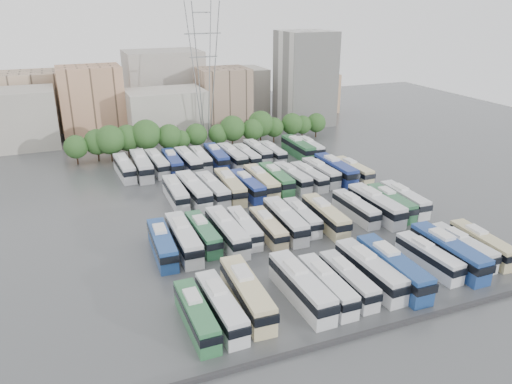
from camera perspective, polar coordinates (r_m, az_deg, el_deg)
name	(u,v)px	position (r m, az deg, el deg)	size (l,w,h in m)	color
ground	(279,215)	(85.14, 2.69, -2.68)	(220.00, 220.00, 0.00)	#424447
parapet	(400,324)	(60.53, 16.10, -14.30)	(56.00, 0.50, 0.50)	#2D2D30
tree_line	(198,133)	(120.48, -6.70, 6.75)	(65.10, 8.08, 8.77)	black
city_buildings	(152,98)	(147.10, -11.84, 10.47)	(102.00, 35.00, 20.00)	#9E998E
apartment_tower	(305,78)	(146.40, 5.61, 12.80)	(14.00, 14.00, 26.00)	silver
electricity_pylon	(204,67)	(126.45, -5.97, 14.02)	(9.00, 6.91, 33.83)	slate
bus_r0_s0	(196,315)	(57.55, -6.84, -13.75)	(2.54, 11.38, 3.57)	#2F6F42
bus_r0_s1	(221,306)	(58.49, -4.03, -12.89)	(2.89, 11.99, 3.74)	silver
bus_r0_s2	(247,293)	(60.29, -1.06, -11.45)	(3.28, 13.28, 4.14)	beige
bus_r0_s4	(301,286)	(61.79, 5.16, -10.66)	(3.09, 13.15, 4.11)	silver
bus_r0_s5	(327,285)	(62.85, 8.08, -10.47)	(2.55, 11.53, 3.62)	silver
bus_r0_s6	(348,279)	(64.53, 10.47, -9.77)	(2.43, 11.13, 3.49)	silver
bus_r0_s7	(370,270)	(66.55, 12.87, -8.70)	(3.11, 12.80, 3.99)	silver
bus_r0_s8	(393,267)	(67.65, 15.35, -8.29)	(3.13, 13.59, 4.25)	navy
bus_r0_s10	(429,257)	(72.42, 19.12, -7.01)	(2.95, 11.26, 3.50)	silver
bus_r0_s11	(449,251)	(74.07, 21.15, -6.35)	(2.97, 13.29, 4.17)	navy
bus_r0_s12	(462,247)	(76.86, 22.50, -5.79)	(2.80, 11.29, 3.52)	silver
bus_r0_s13	(482,244)	(78.81, 24.43, -5.39)	(3.01, 11.50, 3.58)	#C2B585
bus_r1_s0	(162,244)	(72.86, -10.68, -5.82)	(3.09, 12.11, 3.77)	navy
bus_r1_s1	(184,238)	(73.65, -8.29, -5.23)	(2.91, 12.91, 4.04)	silver
bus_r1_s2	(203,233)	(75.29, -6.08, -4.69)	(2.78, 11.52, 3.60)	#307048
bus_r1_s3	(227,231)	(75.09, -3.36, -4.48)	(3.06, 12.97, 4.05)	silver
bus_r1_s4	(244,227)	(76.89, -1.35, -4.04)	(2.77, 11.07, 3.45)	silver
bus_r1_s5	(268,227)	(76.88, 1.39, -4.05)	(2.68, 11.04, 3.45)	beige
bus_r1_s6	(285,220)	(78.76, 3.36, -3.21)	(3.21, 12.82, 4.00)	silver
bus_r1_s7	(302,217)	(80.86, 5.28, -2.82)	(2.77, 10.86, 3.38)	silver
bus_r1_s8	(325,215)	(81.09, 7.92, -2.68)	(3.14, 12.51, 3.90)	beige
bus_r1_s10	(356,208)	(85.22, 11.31, -1.80)	(2.66, 11.33, 3.54)	silver
bus_r1_s11	(376,205)	(86.47, 13.55, -1.42)	(3.18, 13.33, 4.16)	silver
bus_r1_s12	(391,202)	(88.74, 15.15, -1.14)	(2.90, 11.89, 3.71)	#2A633D
bus_r1_s13	(404,199)	(90.89, 16.57, -0.75)	(2.88, 11.83, 3.69)	silver
bus_r2_s2	(176,192)	(91.04, -9.18, -0.05)	(2.78, 11.99, 3.75)	silver
bus_r2_s3	(194,190)	(91.12, -7.15, 0.24)	(3.51, 13.51, 4.20)	silver
bus_r2_s4	(212,189)	(91.61, -5.00, 0.34)	(3.26, 12.51, 3.89)	silver
bus_r2_s5	(230,186)	(92.56, -2.99, 0.67)	(3.37, 13.03, 4.05)	#C2B485
bus_r2_s6	(247,185)	(93.29, -1.01, 0.76)	(3.15, 11.97, 3.72)	navy
bus_r2_s7	(261,181)	(94.82, 0.60, 1.21)	(2.95, 12.82, 4.01)	beige
bus_r2_s8	(276,178)	(96.67, 2.31, 1.55)	(2.89, 12.40, 3.88)	#317242
bus_r2_s9	(292,177)	(97.88, 4.14, 1.72)	(3.21, 12.02, 3.73)	silver
bus_r2_s10	(309,176)	(98.87, 6.05, 1.82)	(3.06, 11.50, 3.57)	silver
bus_r2_s11	(321,172)	(101.39, 7.42, 2.29)	(2.95, 11.81, 3.68)	silver
bus_r2_s12	(336,169)	(102.71, 9.09, 2.59)	(3.02, 13.30, 4.17)	navy
bus_r2_s13	(353,170)	(103.57, 11.04, 2.46)	(2.92, 11.57, 3.60)	beige
bus_r3_s0	(124,167)	(106.52, -14.80, 2.73)	(3.24, 12.28, 3.82)	silver
bus_r3_s1	(141,165)	(106.55, -12.95, 3.03)	(3.13, 13.62, 4.26)	silver
bus_r3_s2	(157,163)	(108.05, -11.24, 3.30)	(3.22, 12.31, 3.83)	silver
bus_r3_s3	(172,162)	(107.98, -9.53, 3.39)	(3.04, 12.10, 3.77)	navy
bus_r3_s4	(188,161)	(108.03, -7.77, 3.56)	(3.31, 12.71, 3.95)	silver
bus_r3_s5	(201,159)	(109.92, -6.31, 3.83)	(2.85, 11.35, 3.54)	silver
bus_r3_s6	(216,157)	(110.37, -4.55, 4.06)	(3.13, 12.51, 3.90)	navy
bus_r3_s7	(232,156)	(110.30, -2.76, 4.10)	(3.18, 12.57, 3.92)	silver
bus_r3_s8	(247,156)	(111.35, -1.09, 4.18)	(2.77, 11.28, 3.52)	silver
bus_r3_s9	(257,151)	(114.17, 0.16, 4.67)	(2.77, 11.79, 3.68)	silver
bus_r3_s10	(272,152)	(114.04, 1.90, 4.57)	(2.50, 10.94, 3.42)	silver
bus_r3_s12	(298,148)	(116.85, 4.83, 5.08)	(2.88, 12.96, 4.06)	#2C673C
bus_r3_s13	(310,147)	(118.55, 6.20, 5.13)	(2.81, 11.15, 3.47)	silver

